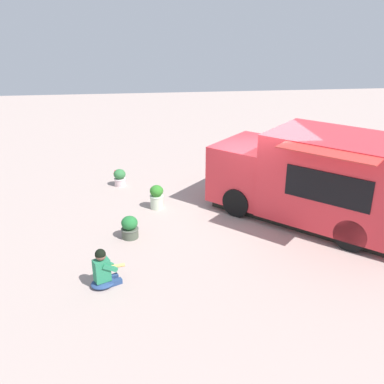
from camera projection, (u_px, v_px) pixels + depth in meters
name	position (u px, v px, depth m)	size (l,w,h in m)	color
ground_plane	(255.00, 213.00, 12.57)	(40.00, 40.00, 0.00)	#AA968E
food_truck	(318.00, 180.00, 11.71)	(5.53, 5.37, 2.48)	red
person_customer	(103.00, 271.00, 9.15)	(0.81, 0.62, 0.88)	navy
planter_flowering_near	(157.00, 197.00, 12.76)	(0.41, 0.41, 0.71)	beige
planter_flowering_far	(120.00, 177.00, 14.43)	(0.40, 0.39, 0.57)	beige
planter_flowering_side	(130.00, 227.00, 11.12)	(0.45, 0.45, 0.59)	#4B5445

